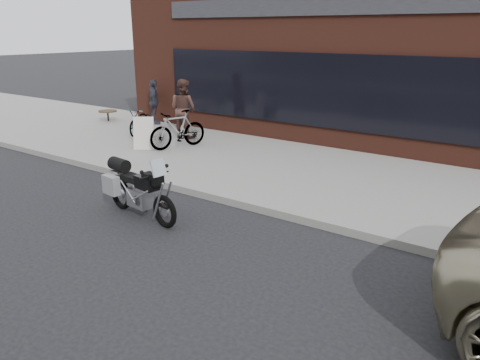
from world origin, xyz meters
name	(u,v)px	position (x,y,z in m)	size (l,w,h in m)	color
ground	(98,324)	(0.00, 0.00, 0.00)	(120.00, 120.00, 0.00)	black
near_sidewalk	(342,174)	(0.00, 7.00, 0.07)	(44.00, 6.00, 0.15)	gray
storefront	(373,60)	(-2.00, 13.98, 2.25)	(14.00, 10.07, 4.50)	#58281C
motorcycle	(136,189)	(-2.13, 2.60, 0.52)	(1.92, 0.62, 1.22)	black
bicycle_front	(141,121)	(-6.92, 7.21, 0.55)	(0.54, 1.53, 0.81)	gray
bicycle_rear	(178,129)	(-4.68, 6.50, 0.67)	(0.49, 1.73, 1.04)	gray
sandwich_sign	(144,133)	(-5.41, 5.93, 0.59)	(0.74, 0.73, 0.88)	silver
cafe_table	(108,111)	(-9.48, 8.01, 0.49)	(0.66, 0.66, 0.38)	black
cafe_patron_left	(183,109)	(-5.43, 7.58, 1.03)	(0.86, 0.67, 1.77)	#4E3029
cafe_patron_right	(154,102)	(-7.70, 8.60, 0.92)	(0.90, 0.37, 1.53)	#343643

